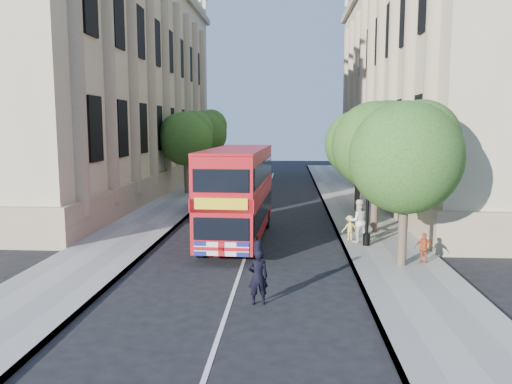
% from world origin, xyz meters
% --- Properties ---
extents(ground, '(120.00, 120.00, 0.00)m').
position_xyz_m(ground, '(0.00, 0.00, 0.00)').
color(ground, black).
rests_on(ground, ground).
extents(pavement_right, '(3.50, 80.00, 0.12)m').
position_xyz_m(pavement_right, '(5.75, 10.00, 0.06)').
color(pavement_right, gray).
rests_on(pavement_right, ground).
extents(pavement_left, '(3.50, 80.00, 0.12)m').
position_xyz_m(pavement_left, '(-5.75, 10.00, 0.06)').
color(pavement_left, gray).
rests_on(pavement_left, ground).
extents(building_right, '(12.00, 38.00, 18.00)m').
position_xyz_m(building_right, '(13.80, 24.00, 9.00)').
color(building_right, tan).
rests_on(building_right, ground).
extents(building_left, '(12.00, 38.00, 18.00)m').
position_xyz_m(building_left, '(-13.80, 24.00, 9.00)').
color(building_left, tan).
rests_on(building_left, ground).
extents(tree_right_near, '(4.00, 4.00, 6.08)m').
position_xyz_m(tree_right_near, '(5.84, 3.03, 4.25)').
color(tree_right_near, '#473828').
rests_on(tree_right_near, ground).
extents(tree_right_mid, '(4.20, 4.20, 6.37)m').
position_xyz_m(tree_right_mid, '(5.84, 9.03, 4.45)').
color(tree_right_mid, '#473828').
rests_on(tree_right_mid, ground).
extents(tree_right_far, '(4.00, 4.00, 6.15)m').
position_xyz_m(tree_right_far, '(5.84, 15.03, 4.31)').
color(tree_right_far, '#473828').
rests_on(tree_right_far, ground).
extents(tree_left_far, '(4.00, 4.00, 6.30)m').
position_xyz_m(tree_left_far, '(-5.96, 22.03, 4.44)').
color(tree_left_far, '#473828').
rests_on(tree_left_far, ground).
extents(tree_left_back, '(4.20, 4.20, 6.65)m').
position_xyz_m(tree_left_back, '(-5.96, 30.03, 4.71)').
color(tree_left_back, '#473828').
rests_on(tree_left_back, ground).
extents(lamp_post, '(0.32, 0.32, 5.16)m').
position_xyz_m(lamp_post, '(5.00, 6.00, 2.51)').
color(lamp_post, black).
rests_on(lamp_post, pavement_right).
extents(double_decker_bus, '(2.69, 8.91, 4.07)m').
position_xyz_m(double_decker_bus, '(-0.57, 7.07, 2.25)').
color(double_decker_bus, '#A80B11').
rests_on(double_decker_bus, ground).
extents(box_van, '(2.54, 5.45, 3.04)m').
position_xyz_m(box_van, '(-2.83, 15.07, 1.49)').
color(box_van, black).
rests_on(box_van, ground).
extents(police_constable, '(0.66, 0.50, 1.63)m').
position_xyz_m(police_constable, '(0.83, -1.01, 0.82)').
color(police_constable, black).
rests_on(police_constable, ground).
extents(woman_pedestrian, '(1.04, 0.88, 1.88)m').
position_xyz_m(woman_pedestrian, '(4.71, 6.56, 1.06)').
color(woman_pedestrian, white).
rests_on(woman_pedestrian, pavement_right).
extents(child_a, '(0.70, 0.41, 1.13)m').
position_xyz_m(child_a, '(6.68, 3.35, 0.68)').
color(child_a, '#C15122').
rests_on(child_a, pavement_right).
extents(child_b, '(0.79, 0.58, 1.10)m').
position_xyz_m(child_b, '(4.40, 6.95, 0.67)').
color(child_b, '#E8C94F').
rests_on(child_b, pavement_right).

